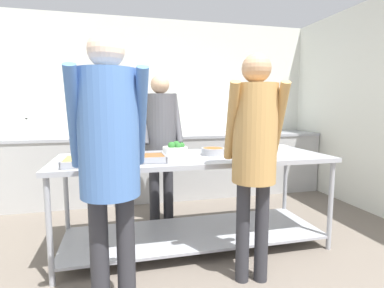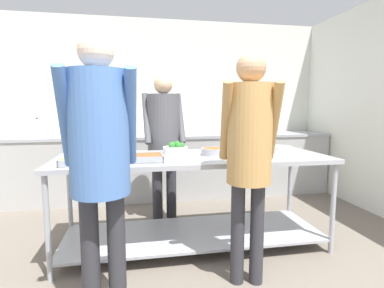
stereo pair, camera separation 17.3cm
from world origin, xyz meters
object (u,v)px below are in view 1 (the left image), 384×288
serving_tray_greens (88,161)px  sauce_pan (213,151)px  serving_tray_vegetables (141,159)px  cook_behind_counter (161,133)px  water_bottle (27,129)px  guest_serving_left (254,143)px  broccoli_bowl (175,149)px  guest_serving_right (109,148)px  serving_tray_roast (249,149)px  plate_stack (277,147)px

serving_tray_greens → sauce_pan: bearing=11.3°
sauce_pan → serving_tray_vegetables: bearing=-163.9°
cook_behind_counter → water_bottle: 1.90m
serving_tray_greens → guest_serving_left: guest_serving_left is taller
broccoli_bowl → cook_behind_counter: (-0.07, 0.53, 0.12)m
guest_serving_left → guest_serving_right: guest_serving_right is taller
serving_tray_vegetables → cook_behind_counter: bearing=72.0°
serving_tray_roast → water_bottle: water_bottle is taller
serving_tray_vegetables → serving_tray_roast: (1.12, 0.32, 0.00)m
serving_tray_roast → guest_serving_left: bearing=-112.5°
plate_stack → cook_behind_counter: 1.30m
sauce_pan → guest_serving_left: bearing=-83.0°
plate_stack → cook_behind_counter: bearing=158.7°
guest_serving_right → serving_tray_greens: bearing=105.6°
guest_serving_left → guest_serving_right: (-1.02, -0.19, 0.02)m
broccoli_bowl → water_bottle: 2.27m
serving_tray_greens → serving_tray_roast: bearing=12.6°
guest_serving_left → water_bottle: size_ratio=6.55×
sauce_pan → serving_tray_roast: size_ratio=0.85×
serving_tray_greens → serving_tray_roast: same height
serving_tray_vegetables → sauce_pan: 0.72m
plate_stack → guest_serving_left: guest_serving_left is taller
serving_tray_roast → guest_serving_right: (-1.36, -1.01, 0.19)m
cook_behind_counter → broccoli_bowl: bearing=-82.9°
guest_serving_right → water_bottle: size_ratio=6.74×
broccoli_bowl → guest_serving_right: bearing=-119.5°
guest_serving_left → serving_tray_roast: bearing=67.5°
serving_tray_greens → plate_stack: size_ratio=1.50×
broccoli_bowl → sauce_pan: bearing=-25.3°
serving_tray_vegetables → guest_serving_left: 0.94m
broccoli_bowl → guest_serving_left: 0.97m
serving_tray_vegetables → broccoli_bowl: bearing=45.4°
serving_tray_vegetables → sauce_pan: (0.70, 0.20, 0.01)m
cook_behind_counter → water_bottle: size_ratio=6.47×
broccoli_bowl → sauce_pan: size_ratio=0.67×
cook_behind_counter → plate_stack: bearing=-21.3°
serving_tray_vegetables → broccoli_bowl: (0.36, 0.36, 0.02)m
serving_tray_greens → guest_serving_left: 1.30m
serving_tray_vegetables → serving_tray_greens: bearing=-176.9°
serving_tray_vegetables → sauce_pan: bearing=16.1°
broccoli_bowl → serving_tray_greens: bearing=-153.7°
serving_tray_vegetables → cook_behind_counter: cook_behind_counter is taller
serving_tray_greens → water_bottle: size_ratio=1.44×
broccoli_bowl → serving_tray_roast: size_ratio=0.57×
serving_tray_greens → plate_stack: 1.97m
guest_serving_right → water_bottle: guest_serving_right is taller
serving_tray_roast → guest_serving_right: 1.70m
guest_serving_right → cook_behind_counter: bearing=71.6°
guest_serving_right → broccoli_bowl: bearing=60.5°
serving_tray_vegetables → sauce_pan: size_ratio=1.09×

